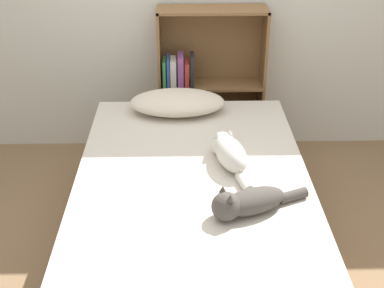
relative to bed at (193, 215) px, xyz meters
The scene contains 6 objects.
ground_plane 0.28m from the bed, ahead, with size 8.00×8.00×0.00m, color #846647.
bed is the anchor object (origin of this frame).
pillow 0.86m from the bed, 96.33° to the left, with size 0.64×0.36×0.15m.
cat_light 0.43m from the bed, 23.68° to the left, with size 0.23×0.49×0.16m.
cat_dark 0.57m from the bed, 55.82° to the right, with size 0.50×0.28×0.16m.
bookshelf 1.32m from the bed, 84.02° to the left, with size 0.79×0.26×1.15m.
Camera 1 is at (-0.05, -2.50, 2.12)m, focal length 50.00 mm.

